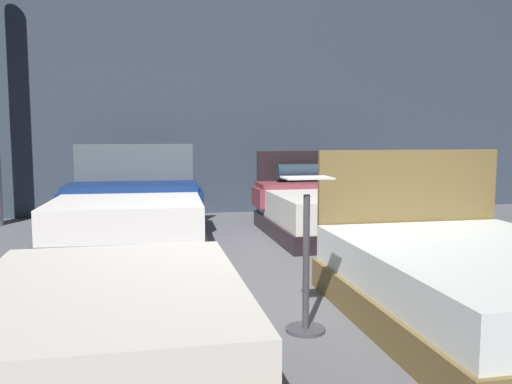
# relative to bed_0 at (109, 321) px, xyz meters

# --- Properties ---
(ground_plane) EXTENTS (18.00, 18.00, 0.02)m
(ground_plane) POSITION_rel_bed_0_xyz_m (1.13, 1.39, -0.21)
(ground_plane) COLOR #5B5B60
(showroom_back_wall) EXTENTS (18.00, 0.06, 3.50)m
(showroom_back_wall) POSITION_rel_bed_0_xyz_m (1.13, 5.16, 1.55)
(showroom_back_wall) COLOR #333D4C
(showroom_back_wall) RESTS_ON ground_plane
(bed_0) EXTENTS (1.47, 1.97, 0.41)m
(bed_0) POSITION_rel_bed_0_xyz_m (0.00, 0.00, 0.00)
(bed_0) COLOR brown
(bed_0) RESTS_ON ground_plane
(bed_1) EXTENTS (1.62, 2.17, 1.06)m
(bed_1) POSITION_rel_bed_0_xyz_m (2.27, 0.07, 0.05)
(bed_1) COLOR brown
(bed_1) RESTS_ON ground_plane
(bed_2) EXTENTS (1.68, 2.18, 1.06)m
(bed_2) POSITION_rel_bed_0_xyz_m (0.00, 3.08, 0.08)
(bed_2) COLOR #4E565D
(bed_2) RESTS_ON ground_plane
(bed_3) EXTENTS (1.50, 1.94, 0.97)m
(bed_3) POSITION_rel_bed_0_xyz_m (2.28, 3.11, 0.08)
(bed_3) COLOR black
(bed_3) RESTS_ON ground_plane
(price_sign) EXTENTS (0.28, 0.24, 0.94)m
(price_sign) POSITION_rel_bed_0_xyz_m (1.13, 0.16, 0.15)
(price_sign) COLOR #3F3F44
(price_sign) RESTS_ON ground_plane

